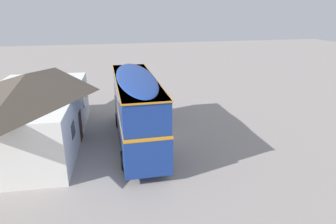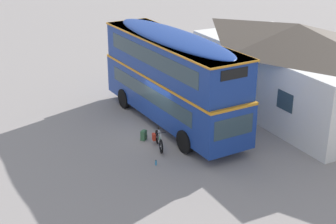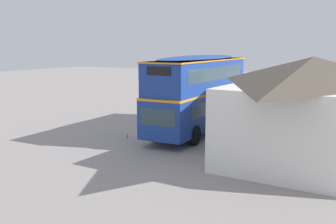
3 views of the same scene
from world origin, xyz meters
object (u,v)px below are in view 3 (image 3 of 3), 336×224
object	(u,v)px
double_decker_bus	(199,90)
backpack_on_ground	(160,127)
touring_bicycle	(154,129)
water_bottle_blue_sports	(127,136)

from	to	relation	value
double_decker_bus	backpack_on_ground	bearing A→B (deg)	-63.70
backpack_on_ground	touring_bicycle	bearing A→B (deg)	10.52
water_bottle_blue_sports	backpack_on_ground	bearing A→B (deg)	163.94
water_bottle_blue_sports	touring_bicycle	bearing A→B (deg)	147.20
double_decker_bus	backpack_on_ground	xyz separation A→B (m)	(1.09, -2.22, -2.37)
touring_bicycle	backpack_on_ground	bearing A→B (deg)	-169.48
backpack_on_ground	water_bottle_blue_sports	distance (m)	2.66
double_decker_bus	water_bottle_blue_sports	bearing A→B (deg)	-38.95
double_decker_bus	touring_bicycle	bearing A→B (deg)	-42.53
touring_bicycle	backpack_on_ground	distance (m)	1.12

